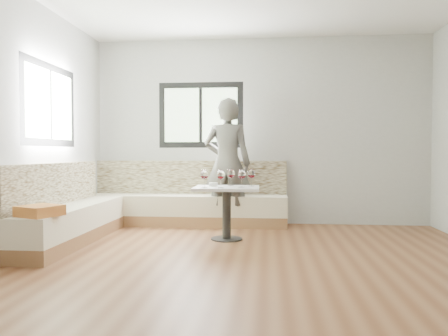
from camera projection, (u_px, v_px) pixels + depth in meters
The scene contains 10 objects.
room at pixel (247, 118), 4.20m from camera, with size 5.01×5.01×2.81m.
banquette at pixel (141, 207), 5.93m from camera, with size 2.90×2.80×0.95m.
table at pixel (227, 200), 5.37m from camera, with size 0.81×0.63×0.65m.
person at pixel (227, 163), 6.24m from camera, with size 0.67×0.44×1.85m, color #53514A.
olive_ramekin at pixel (213, 184), 5.45m from camera, with size 0.11×0.11×0.05m.
wine_glass_a at pixel (204, 175), 5.21m from camera, with size 0.10×0.10×0.22m.
wine_glass_b at pixel (221, 175), 5.16m from camera, with size 0.10×0.10×0.22m.
wine_glass_c at pixel (242, 175), 5.24m from camera, with size 0.10×0.10×0.22m.
wine_glass_d at pixel (231, 174), 5.50m from camera, with size 0.10×0.10×0.22m.
wine_glass_e at pixel (251, 174), 5.44m from camera, with size 0.10×0.10×0.22m.
Camera 1 is at (0.12, -4.14, 1.07)m, focal length 35.00 mm.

